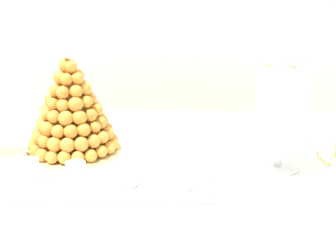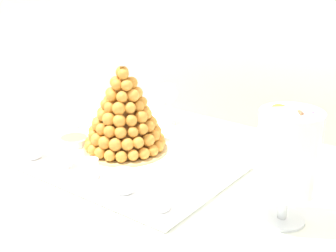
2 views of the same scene
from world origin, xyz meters
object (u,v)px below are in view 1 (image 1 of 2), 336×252
object	(u,v)px
dessert_cup_centre	(76,174)
dessert_cup_mid_right	(125,174)
creme_brulee_ramekin	(10,155)
serving_tray	(87,164)
wine_glass	(77,91)
dessert_cup_mid_left	(29,172)
macaron_goblet	(283,106)
croquembouche	(72,112)
dessert_cup_right	(180,178)

from	to	relation	value
dessert_cup_centre	dessert_cup_mid_right	size ratio (longest dim) A/B	0.84
creme_brulee_ramekin	dessert_cup_mid_right	bearing A→B (deg)	-21.94
serving_tray	wine_glass	world-z (taller)	wine_glass
dessert_cup_mid_right	wine_glass	distance (m)	0.54
dessert_cup_mid_left	creme_brulee_ramekin	world-z (taller)	dessert_cup_mid_left
dessert_cup_mid_left	dessert_cup_centre	bearing A→B (deg)	-0.84
dessert_cup_mid_left	wine_glass	size ratio (longest dim) A/B	0.38
macaron_goblet	wine_glass	bearing A→B (deg)	149.00
serving_tray	croquembouche	xyz separation A→B (m)	(-0.05, 0.08, 0.12)
dessert_cup_mid_left	dessert_cup_mid_right	world-z (taller)	dessert_cup_mid_left
macaron_goblet	serving_tray	bearing A→B (deg)	-179.62
dessert_cup_centre	wine_glass	bearing A→B (deg)	102.17
serving_tray	wine_glass	size ratio (longest dim) A/B	4.30
serving_tray	dessert_cup_mid_left	xyz separation A→B (m)	(-0.11, -0.12, 0.03)
dessert_cup_centre	dessert_cup_mid_right	world-z (taller)	same
dessert_cup_centre	dessert_cup_mid_right	bearing A→B (deg)	0.30
croquembouche	wine_glass	bearing A→B (deg)	100.53
dessert_cup_mid_left	wine_glass	bearing A→B (deg)	88.95
creme_brulee_ramekin	macaron_goblet	world-z (taller)	macaron_goblet
serving_tray	dessert_cup_right	size ratio (longest dim) A/B	11.23
dessert_cup_right	creme_brulee_ramekin	bearing A→B (deg)	162.38
creme_brulee_ramekin	macaron_goblet	xyz separation A→B (m)	(0.71, -0.01, 0.15)
creme_brulee_ramekin	macaron_goblet	bearing A→B (deg)	-0.66
serving_tray	creme_brulee_ramekin	world-z (taller)	creme_brulee_ramekin
serving_tray	creme_brulee_ramekin	bearing A→B (deg)	176.87
serving_tray	macaron_goblet	size ratio (longest dim) A/B	2.31
macaron_goblet	dessert_cup_right	bearing A→B (deg)	-151.70
croquembouche	dessert_cup_right	xyz separation A→B (m)	(0.30, -0.21, -0.09)
wine_glass	macaron_goblet	bearing A→B (deg)	-31.00
croquembouche	dessert_cup_mid_right	size ratio (longest dim) A/B	4.70
dessert_cup_mid_right	wine_glass	size ratio (longest dim) A/B	0.42
dessert_cup_centre	creme_brulee_ramekin	size ratio (longest dim) A/B	0.57
creme_brulee_ramekin	serving_tray	bearing A→B (deg)	-3.13
croquembouche	macaron_goblet	bearing A→B (deg)	-7.68
dessert_cup_right	croquembouche	bearing A→B (deg)	144.66
croquembouche	dessert_cup_right	bearing A→B (deg)	-35.34
dessert_cup_mid_right	macaron_goblet	xyz separation A→B (m)	(0.38, 0.12, 0.14)
dessert_cup_centre	wine_glass	distance (m)	0.50
dessert_cup_centre	creme_brulee_ramekin	bearing A→B (deg)	147.76
serving_tray	dessert_cup_mid_left	world-z (taller)	dessert_cup_mid_left
dessert_cup_mid_left	macaron_goblet	world-z (taller)	macaron_goblet
dessert_cup_centre	creme_brulee_ramekin	distance (m)	0.25
croquembouche	dessert_cup_centre	distance (m)	0.22
croquembouche	dessert_cup_mid_left	size ratio (longest dim) A/B	5.23
macaron_goblet	dessert_cup_centre	bearing A→B (deg)	-166.06
wine_glass	croquembouche	bearing A→B (deg)	-79.47
dessert_cup_right	wine_glass	distance (m)	0.61
dessert_cup_mid_left	wine_glass	distance (m)	0.49
croquembouche	creme_brulee_ramekin	bearing A→B (deg)	-157.28
dessert_cup_mid_left	creme_brulee_ramekin	distance (m)	0.16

